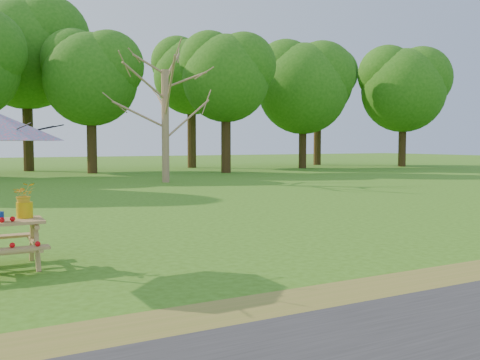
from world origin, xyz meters
name	(u,v)px	position (x,y,z in m)	size (l,w,h in m)	color
ground	(244,251)	(0.00, 0.00, 0.00)	(120.00, 120.00, 0.00)	#396713
drygrass_strip	(362,296)	(0.00, -2.80, 0.00)	(120.00, 1.20, 0.01)	olive
treeline	(38,20)	(0.00, 22.00, 8.00)	(60.00, 12.00, 16.00)	#216110
bare_tree	(164,23)	(4.12, 14.67, 6.84)	(6.04, 6.04, 11.27)	#8B6A4C
flower_bucket	(24,199)	(-3.16, 0.63, 0.93)	(0.31, 0.27, 0.49)	#DFB20B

